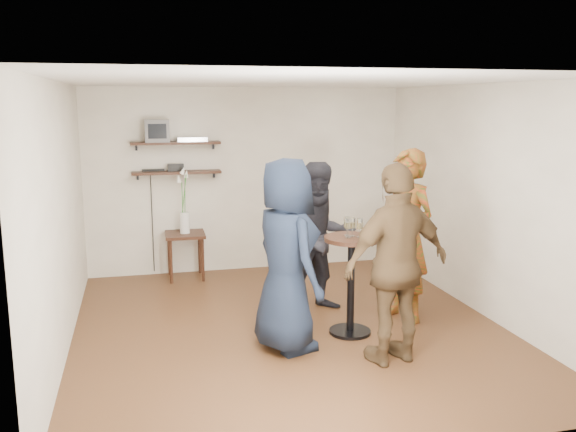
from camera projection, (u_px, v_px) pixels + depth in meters
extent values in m
cube|color=#412815|center=(290.00, 330.00, 6.55)|extent=(4.50, 5.00, 0.04)
cube|color=white|center=(290.00, 79.00, 6.07)|extent=(4.50, 5.00, 0.04)
cube|color=silver|center=(247.00, 180.00, 8.71)|extent=(4.50, 0.04, 2.60)
cube|color=silver|center=(385.00, 276.00, 3.91)|extent=(4.50, 0.04, 2.60)
cube|color=silver|center=(58.00, 220.00, 5.77)|extent=(0.04, 5.00, 2.60)
cube|color=silver|center=(485.00, 201.00, 6.85)|extent=(0.04, 5.00, 2.60)
cube|color=black|center=(176.00, 143.00, 8.24)|extent=(1.20, 0.25, 0.04)
cube|color=black|center=(177.00, 172.00, 8.31)|extent=(1.20, 0.25, 0.04)
cube|color=#59595B|center=(157.00, 131.00, 8.15)|extent=(0.32, 0.30, 0.30)
cube|color=silver|center=(192.00, 139.00, 8.28)|extent=(0.40, 0.24, 0.06)
cube|color=black|center=(176.00, 167.00, 8.30)|extent=(0.22, 0.10, 0.10)
cube|color=black|center=(153.00, 170.00, 8.28)|extent=(0.30, 0.05, 0.03)
cube|color=black|center=(185.00, 235.00, 8.32)|extent=(0.54, 0.54, 0.04)
cylinder|color=black|center=(171.00, 262.00, 8.12)|extent=(0.04, 0.04, 0.59)
cylinder|color=black|center=(203.00, 260.00, 8.22)|extent=(0.04, 0.04, 0.59)
cylinder|color=black|center=(169.00, 254.00, 8.53)|extent=(0.04, 0.04, 0.59)
cylinder|color=black|center=(200.00, 253.00, 8.63)|extent=(0.04, 0.04, 0.59)
cylinder|color=silver|center=(185.00, 223.00, 8.29)|extent=(0.13, 0.13, 0.29)
cylinder|color=#297722|center=(182.00, 202.00, 8.23)|extent=(0.01, 0.07, 0.52)
cone|color=white|center=(179.00, 178.00, 8.16)|extent=(0.07, 0.08, 0.11)
cylinder|color=#297722|center=(185.00, 199.00, 8.24)|extent=(0.03, 0.05, 0.58)
cone|color=white|center=(186.00, 174.00, 8.20)|extent=(0.10, 0.12, 0.12)
cylinder|color=#297722|center=(184.00, 198.00, 8.21)|extent=(0.09, 0.08, 0.63)
cone|color=white|center=(183.00, 170.00, 8.11)|extent=(0.12, 0.12, 0.12)
cylinder|color=black|center=(352.00, 239.00, 6.23)|extent=(0.57, 0.57, 0.04)
cylinder|color=black|center=(351.00, 286.00, 6.33)|extent=(0.08, 0.08, 0.96)
cylinder|color=black|center=(350.00, 331.00, 6.42)|extent=(0.44, 0.44, 0.03)
cylinder|color=silver|center=(348.00, 237.00, 6.19)|extent=(0.06, 0.06, 0.00)
cylinder|color=silver|center=(348.00, 233.00, 6.18)|extent=(0.01, 0.01, 0.09)
cylinder|color=silver|center=(348.00, 223.00, 6.16)|extent=(0.07, 0.07, 0.11)
cylinder|color=tan|center=(348.00, 225.00, 6.17)|extent=(0.06, 0.06, 0.06)
cylinder|color=silver|center=(359.00, 237.00, 6.21)|extent=(0.06, 0.06, 0.00)
cylinder|color=silver|center=(359.00, 233.00, 6.20)|extent=(0.01, 0.01, 0.09)
cylinder|color=silver|center=(360.00, 224.00, 6.18)|extent=(0.06, 0.06, 0.10)
cylinder|color=tan|center=(360.00, 226.00, 6.19)|extent=(0.06, 0.06, 0.06)
cylinder|color=silver|center=(347.00, 235.00, 6.29)|extent=(0.06, 0.06, 0.00)
cylinder|color=silver|center=(347.00, 231.00, 6.28)|extent=(0.01, 0.01, 0.08)
cylinder|color=silver|center=(347.00, 222.00, 6.27)|extent=(0.06, 0.06, 0.10)
cylinder|color=tan|center=(347.00, 224.00, 6.27)|extent=(0.06, 0.06, 0.06)
cylinder|color=silver|center=(352.00, 236.00, 6.25)|extent=(0.06, 0.06, 0.00)
cylinder|color=silver|center=(352.00, 232.00, 6.25)|extent=(0.01, 0.01, 0.08)
cylinder|color=silver|center=(352.00, 223.00, 6.23)|extent=(0.06, 0.06, 0.10)
cylinder|color=tan|center=(352.00, 225.00, 6.23)|extent=(0.06, 0.06, 0.06)
imported|color=red|center=(406.00, 236.00, 6.68)|extent=(0.67, 0.81, 1.91)
imported|color=black|center=(321.00, 238.00, 6.98)|extent=(0.92, 0.75, 1.73)
imported|color=black|center=(286.00, 256.00, 5.86)|extent=(0.84, 1.05, 1.88)
imported|color=#4E3821|center=(397.00, 265.00, 5.56)|extent=(1.17, 0.68, 1.87)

